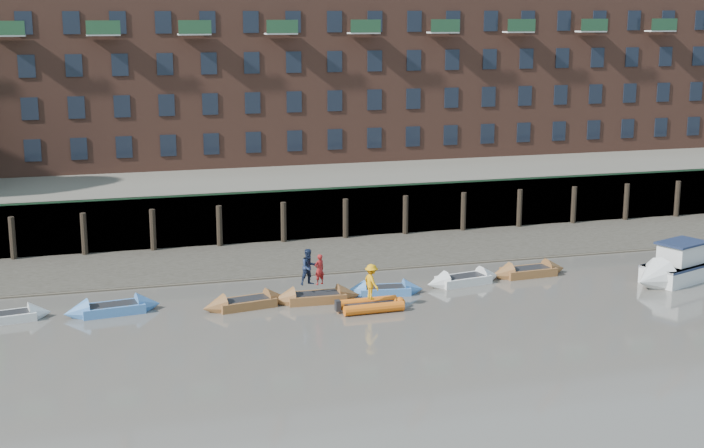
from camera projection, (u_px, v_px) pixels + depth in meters
name	position (u px, v px, depth m)	size (l,w,h in m)	color
ground	(436.00, 357.00, 41.23)	(220.00, 220.00, 0.00)	#5B564E
foreshore	(330.00, 255.00, 58.15)	(110.00, 8.00, 0.50)	#3D382F
mud_band	(345.00, 270.00, 54.95)	(110.00, 1.60, 0.10)	#4C4336
river_wall	(312.00, 214.00, 61.92)	(110.00, 1.23, 3.30)	#2D2A26
bank_terrace	(271.00, 179.00, 74.72)	(110.00, 28.00, 3.20)	#5E594D
apartment_terrace	(266.00, 29.00, 73.23)	(80.60, 15.56, 20.98)	brown
rowboat_0	(6.00, 317.00, 45.85)	(4.24, 1.84, 1.19)	silver
rowboat_1	(113.00, 309.00, 47.05)	(4.72, 1.92, 1.33)	#457CC2
rowboat_2	(246.00, 303.00, 47.97)	(4.56, 2.07, 1.28)	brown
rowboat_3	(316.00, 298.00, 48.88)	(4.52, 1.44, 1.30)	brown
rowboat_4	(384.00, 290.00, 50.20)	(4.16, 1.69, 1.17)	#457CC2
rowboat_5	(463.00, 280.00, 52.07)	(4.57, 2.04, 1.28)	silver
rowboat_6	(528.00, 272.00, 53.65)	(4.60, 1.65, 1.31)	brown
rib_tender	(373.00, 305.00, 47.58)	(3.30, 1.65, 0.57)	orange
motor_launch	(673.00, 270.00, 52.31)	(6.93, 4.44, 2.72)	silver
person_rower_a	(319.00, 269.00, 48.69)	(0.57, 0.37, 1.56)	maroon
person_rower_b	(309.00, 267.00, 48.62)	(0.89, 0.69, 1.83)	#19233F
person_rib_crew	(371.00, 282.00, 47.41)	(1.13, 0.65, 1.74)	orange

